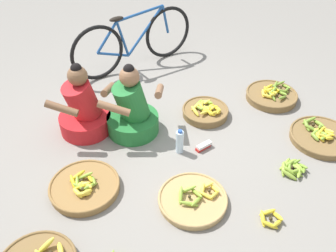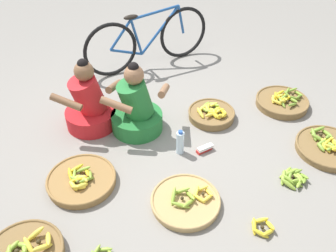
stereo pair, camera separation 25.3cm
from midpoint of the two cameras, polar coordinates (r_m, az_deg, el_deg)
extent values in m
plane|color=gray|center=(3.52, -3.89, -2.80)|extent=(10.00, 10.00, 0.00)
cylinder|color=#237233|center=(3.64, -7.58, 0.36)|extent=(0.52, 0.52, 0.18)
cylinder|color=#237233|center=(3.48, -7.96, 3.90)|extent=(0.38, 0.30, 0.43)
sphere|color=#8C6042|center=(3.33, -8.37, 7.71)|extent=(0.19, 0.19, 0.19)
sphere|color=black|center=(3.29, -8.49, 8.84)|extent=(0.10, 0.10, 0.10)
cylinder|color=#8C6042|center=(3.28, -10.83, 2.72)|extent=(0.28, 0.25, 0.16)
cylinder|color=#8C6042|center=(3.46, -3.50, 5.53)|extent=(0.24, 0.29, 0.16)
cylinder|color=red|center=(3.75, -14.84, 0.53)|extent=(0.52, 0.52, 0.18)
cylinder|color=red|center=(3.59, -15.55, 3.96)|extent=(0.39, 0.32, 0.43)
sphere|color=brown|center=(3.45, -16.31, 7.62)|extent=(0.19, 0.19, 0.19)
sphere|color=black|center=(3.41, -16.54, 8.71)|extent=(0.10, 0.10, 0.10)
cylinder|color=brown|center=(3.40, -18.65, 2.61)|extent=(0.28, 0.26, 0.16)
cylinder|color=brown|center=(3.55, -11.52, 5.66)|extent=(0.26, 0.28, 0.16)
torus|color=black|center=(4.44, -12.82, 11.22)|extent=(0.68, 0.05, 0.68)
torus|color=black|center=(4.86, -1.55, 14.65)|extent=(0.68, 0.05, 0.68)
cylinder|color=#1E4C8C|center=(4.65, -5.24, 14.85)|extent=(0.55, 0.04, 0.55)
cylinder|color=#1E4C8C|center=(4.53, -8.87, 13.49)|extent=(0.15, 0.03, 0.49)
cylinder|color=#1E4C8C|center=(4.53, -6.11, 17.42)|extent=(0.65, 0.04, 0.08)
cylinder|color=#1E4C8C|center=(4.54, -10.31, 11.13)|extent=(0.42, 0.03, 0.18)
cylinder|color=#1E4C8C|center=(4.42, -11.38, 13.64)|extent=(0.31, 0.03, 0.35)
cylinder|color=#1E4C8C|center=(4.76, -2.01, 16.60)|extent=(0.11, 0.03, 0.38)
ellipsoid|color=black|center=(4.39, -9.94, 16.43)|extent=(0.18, 0.08, 0.05)
ellipsoid|color=yellow|center=(2.78, -19.45, -18.11)|extent=(0.06, 0.16, 0.08)
ellipsoid|color=yellow|center=(2.82, -21.45, -17.41)|extent=(0.16, 0.05, 0.10)
cylinder|color=brown|center=(3.85, 4.09, 2.14)|extent=(0.48, 0.48, 0.08)
torus|color=brown|center=(3.83, 4.12, 2.60)|extent=(0.50, 0.50, 0.02)
ellipsoid|color=yellow|center=(3.85, 5.11, 3.27)|extent=(0.04, 0.14, 0.06)
ellipsoid|color=yellow|center=(3.86, 4.04, 3.60)|extent=(0.14, 0.07, 0.09)
ellipsoid|color=yellow|center=(3.82, 3.46, 3.19)|extent=(0.13, 0.12, 0.08)
ellipsoid|color=yellow|center=(3.79, 3.56, 2.84)|extent=(0.05, 0.14, 0.09)
ellipsoid|color=yellow|center=(3.77, 4.65, 2.48)|extent=(0.15, 0.08, 0.07)
ellipsoid|color=yellow|center=(3.81, 5.28, 2.89)|extent=(0.13, 0.12, 0.08)
sphere|color=#382D19|center=(3.82, 4.37, 3.00)|extent=(0.03, 0.03, 0.03)
ellipsoid|color=#8CAD38|center=(3.88, 4.48, 3.73)|extent=(0.07, 0.15, 0.09)
ellipsoid|color=#8CAD38|center=(3.89, 3.93, 3.83)|extent=(0.13, 0.13, 0.07)
ellipsoid|color=#8CAD38|center=(3.87, 3.02, 3.55)|extent=(0.15, 0.08, 0.06)
ellipsoid|color=#8CAD38|center=(3.80, 3.20, 2.78)|extent=(0.07, 0.15, 0.06)
ellipsoid|color=#8CAD38|center=(3.79, 4.15, 2.67)|extent=(0.15, 0.08, 0.06)
ellipsoid|color=#8CAD38|center=(3.82, 4.72, 2.97)|extent=(0.15, 0.10, 0.07)
sphere|color=#382D19|center=(3.84, 3.84, 3.25)|extent=(0.03, 0.03, 0.03)
ellipsoid|color=yellow|center=(3.80, 4.18, 2.88)|extent=(0.06, 0.15, 0.08)
ellipsoid|color=yellow|center=(3.82, 2.68, 3.13)|extent=(0.15, 0.04, 0.08)
ellipsoid|color=yellow|center=(3.75, 2.43, 2.33)|extent=(0.05, 0.15, 0.08)
ellipsoid|color=yellow|center=(3.74, 4.00, 2.14)|extent=(0.15, 0.06, 0.07)
sphere|color=#382D19|center=(3.78, 3.28, 2.59)|extent=(0.03, 0.03, 0.03)
ellipsoid|color=yellow|center=(3.80, 6.00, 2.68)|extent=(0.05, 0.13, 0.07)
ellipsoid|color=yellow|center=(3.82, 5.26, 2.91)|extent=(0.12, 0.10, 0.06)
ellipsoid|color=yellow|center=(3.81, 4.83, 2.88)|extent=(0.12, 0.05, 0.08)
ellipsoid|color=yellow|center=(3.75, 4.63, 2.35)|extent=(0.06, 0.13, 0.08)
ellipsoid|color=yellow|center=(3.74, 4.89, 2.04)|extent=(0.07, 0.13, 0.06)
ellipsoid|color=yellow|center=(3.74, 5.86, 2.10)|extent=(0.12, 0.04, 0.08)
ellipsoid|color=yellow|center=(3.77, 6.11, 2.28)|extent=(0.12, 0.11, 0.06)
sphere|color=#382D19|center=(3.78, 5.35, 2.47)|extent=(0.04, 0.04, 0.04)
cylinder|color=brown|center=(3.80, 21.55, -1.79)|extent=(0.61, 0.61, 0.06)
torus|color=brown|center=(3.78, 21.66, -1.44)|extent=(0.62, 0.62, 0.02)
ellipsoid|color=yellow|center=(3.80, 22.51, -0.79)|extent=(0.06, 0.15, 0.09)
ellipsoid|color=yellow|center=(3.80, 21.29, -0.55)|extent=(0.15, 0.08, 0.06)
ellipsoid|color=yellow|center=(3.74, 20.86, -1.16)|extent=(0.11, 0.14, 0.06)
ellipsoid|color=yellow|center=(3.71, 21.96, -1.66)|extent=(0.13, 0.12, 0.09)
ellipsoid|color=yellow|center=(3.74, 22.56, -1.55)|extent=(0.15, 0.05, 0.08)
sphere|color=#382D19|center=(3.76, 21.77, -1.12)|extent=(0.03, 0.03, 0.03)
ellipsoid|color=olive|center=(3.88, 21.23, 0.34)|extent=(0.07, 0.16, 0.07)
ellipsoid|color=olive|center=(3.87, 19.89, 0.79)|extent=(0.16, 0.08, 0.08)
ellipsoid|color=olive|center=(3.80, 19.49, 0.07)|extent=(0.11, 0.16, 0.08)
ellipsoid|color=olive|center=(3.78, 20.20, -0.46)|extent=(0.11, 0.16, 0.07)
ellipsoid|color=olive|center=(3.82, 21.43, -0.15)|extent=(0.16, 0.09, 0.10)
sphere|color=#382D19|center=(3.83, 20.43, 0.12)|extent=(0.03, 0.03, 0.03)
ellipsoid|color=olive|center=(3.75, 21.70, -1.18)|extent=(0.04, 0.12, 0.07)
ellipsoid|color=olive|center=(3.74, 20.63, -1.05)|extent=(0.12, 0.04, 0.06)
ellipsoid|color=olive|center=(3.69, 20.61, -1.70)|extent=(0.06, 0.12, 0.05)
ellipsoid|color=olive|center=(3.71, 21.85, -1.82)|extent=(0.12, 0.06, 0.06)
sphere|color=#382D19|center=(3.72, 21.20, -1.44)|extent=(0.03, 0.03, 0.03)
ellipsoid|color=yellow|center=(3.78, 22.53, -1.14)|extent=(0.04, 0.13, 0.06)
ellipsoid|color=yellow|center=(3.75, 21.29, -0.98)|extent=(0.13, 0.05, 0.08)
ellipsoid|color=yellow|center=(3.71, 21.33, -1.71)|extent=(0.06, 0.14, 0.06)
ellipsoid|color=yellow|center=(3.71, 22.64, -1.90)|extent=(0.13, 0.05, 0.08)
sphere|color=#382D19|center=(3.74, 22.01, -1.45)|extent=(0.03, 0.03, 0.03)
cylinder|color=tan|center=(2.99, 1.49, -11.84)|extent=(0.56, 0.56, 0.05)
torus|color=tan|center=(2.97, 1.50, -11.52)|extent=(0.57, 0.57, 0.02)
ellipsoid|color=yellow|center=(3.02, 5.04, -9.99)|extent=(0.04, 0.13, 0.06)
ellipsoid|color=yellow|center=(3.02, 3.84, -9.58)|extent=(0.13, 0.07, 0.07)
ellipsoid|color=yellow|center=(3.00, 3.12, -10.20)|extent=(0.11, 0.11, 0.07)
ellipsoid|color=yellow|center=(2.96, 3.69, -11.13)|extent=(0.08, 0.13, 0.05)
ellipsoid|color=yellow|center=(2.98, 5.03, -10.91)|extent=(0.13, 0.07, 0.05)
sphere|color=#382D19|center=(2.99, 4.16, -10.39)|extent=(0.03, 0.03, 0.03)
ellipsoid|color=#8CAD38|center=(2.97, 2.13, -10.72)|extent=(0.04, 0.16, 0.08)
ellipsoid|color=#8CAD38|center=(2.98, 0.67, -10.21)|extent=(0.16, 0.09, 0.09)
ellipsoid|color=#8CAD38|center=(2.94, -0.45, -11.10)|extent=(0.12, 0.14, 0.10)
ellipsoid|color=#8CAD38|center=(2.90, 0.81, -12.40)|extent=(0.14, 0.13, 0.06)
ellipsoid|color=#8CAD38|center=(2.92, 2.10, -11.95)|extent=(0.16, 0.08, 0.06)
sphere|color=#382D19|center=(2.94, 0.95, -11.32)|extent=(0.03, 0.03, 0.03)
cylinder|color=brown|center=(4.23, 14.52, 4.56)|extent=(0.57, 0.57, 0.07)
torus|color=brown|center=(4.21, 14.60, 4.98)|extent=(0.58, 0.58, 0.02)
ellipsoid|color=olive|center=(4.34, 16.76, 6.04)|extent=(0.06, 0.16, 0.06)
ellipsoid|color=olive|center=(4.34, 15.64, 6.44)|extent=(0.16, 0.09, 0.08)
ellipsoid|color=olive|center=(4.30, 15.10, 6.15)|extent=(0.16, 0.10, 0.07)
ellipsoid|color=olive|center=(4.24, 15.41, 5.60)|extent=(0.04, 0.16, 0.08)
ellipsoid|color=olive|center=(4.24, 16.22, 5.33)|extent=(0.15, 0.11, 0.07)
ellipsoid|color=olive|center=(4.28, 16.91, 5.59)|extent=(0.16, 0.10, 0.07)
sphere|color=#382D19|center=(4.29, 16.00, 5.84)|extent=(0.03, 0.03, 0.03)
ellipsoid|color=gold|center=(4.24, 15.12, 5.63)|extent=(0.05, 0.14, 0.07)
ellipsoid|color=gold|center=(4.24, 14.02, 5.93)|extent=(0.14, 0.06, 0.08)
ellipsoid|color=gold|center=(4.19, 13.70, 5.44)|extent=(0.09, 0.14, 0.08)
ellipsoid|color=gold|center=(4.15, 14.28, 5.12)|extent=(0.10, 0.14, 0.09)
ellipsoid|color=gold|center=(4.18, 15.16, 5.11)|extent=(0.14, 0.06, 0.07)
sphere|color=#382D19|center=(4.21, 14.47, 5.45)|extent=(0.03, 0.03, 0.03)
ellipsoid|color=yellow|center=(4.19, 14.70, 5.23)|extent=(0.05, 0.14, 0.07)
ellipsoid|color=yellow|center=(4.20, 13.85, 5.49)|extent=(0.14, 0.09, 0.07)
ellipsoid|color=yellow|center=(4.15, 13.27, 5.05)|extent=(0.11, 0.13, 0.06)
ellipsoid|color=yellow|center=(4.10, 13.97, 4.58)|extent=(0.11, 0.13, 0.06)
ellipsoid|color=yellow|center=(4.13, 14.77, 4.77)|extent=(0.14, 0.06, 0.09)
sphere|color=#382D19|center=(4.15, 14.08, 5.03)|extent=(0.03, 0.03, 0.03)
ellipsoid|color=olive|center=(4.19, 16.15, 4.99)|extent=(0.06, 0.16, 0.08)
ellipsoid|color=olive|center=(4.18, 14.65, 5.28)|extent=(0.16, 0.05, 0.09)
ellipsoid|color=olive|center=(4.11, 14.58, 4.60)|extent=(0.07, 0.16, 0.07)
ellipsoid|color=olive|center=(4.12, 16.13, 4.33)|extent=(0.16, 0.05, 0.07)
sphere|color=#382D19|center=(4.15, 15.38, 4.75)|extent=(0.03, 0.03, 0.03)
cylinder|color=olive|center=(3.18, -15.39, -9.49)|extent=(0.59, 0.59, 0.06)
torus|color=olive|center=(3.16, -15.48, -9.11)|extent=(0.60, 0.60, 0.02)
ellipsoid|color=#8CAD38|center=(3.14, -14.14, -8.40)|extent=(0.06, 0.16, 0.07)
ellipsoid|color=#8CAD38|center=(3.18, -15.31, -7.77)|extent=(0.15, 0.09, 0.09)
ellipsoid|color=#8CAD38|center=(3.15, -16.56, -8.88)|extent=(0.09, 0.15, 0.06)
ellipsoid|color=#8CAD38|center=(3.11, -16.06, -9.55)|extent=(0.11, 0.15, 0.07)
ellipsoid|color=#8CAD38|center=(3.10, -14.56, -9.31)|extent=(0.15, 0.08, 0.08)
sphere|color=#382D19|center=(3.14, -15.33, -8.77)|extent=(0.03, 0.03, 0.03)
ellipsoid|color=gold|center=(3.17, -14.67, -8.03)|extent=(0.05, 0.16, 0.07)
ellipsoid|color=gold|center=(3.21, -16.47, -7.70)|extent=(0.16, 0.05, 0.07)
ellipsoid|color=gold|center=(3.16, -17.13, -8.73)|extent=(0.06, 0.16, 0.08)
ellipsoid|color=gold|center=(3.12, -15.47, -9.28)|extent=(0.16, 0.04, 0.06)
sphere|color=#382D19|center=(3.16, -15.88, -8.43)|extent=(0.03, 0.03, 0.03)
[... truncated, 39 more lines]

